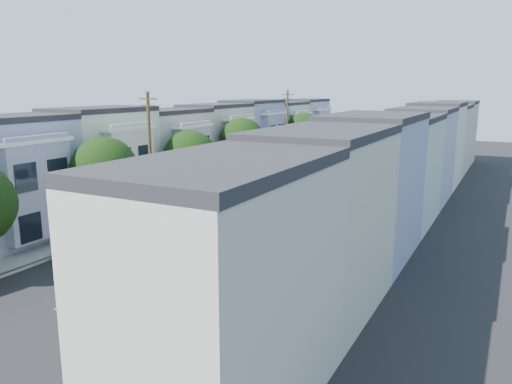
% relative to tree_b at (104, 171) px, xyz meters
% --- Properties ---
extents(ground, '(160.00, 160.00, 0.00)m').
position_rel_tree_b_xyz_m(ground, '(6.30, 3.01, -4.80)').
color(ground, black).
rests_on(ground, ground).
extents(road_slab, '(12.00, 70.00, 0.02)m').
position_rel_tree_b_xyz_m(road_slab, '(6.30, 18.01, -4.79)').
color(road_slab, black).
rests_on(road_slab, ground).
extents(curb_left, '(0.30, 70.00, 0.15)m').
position_rel_tree_b_xyz_m(curb_left, '(0.25, 18.01, -4.73)').
color(curb_left, gray).
rests_on(curb_left, ground).
extents(curb_right, '(0.30, 70.00, 0.15)m').
position_rel_tree_b_xyz_m(curb_right, '(12.35, 18.01, -4.73)').
color(curb_right, gray).
rests_on(curb_right, ground).
extents(sidewalk_left, '(2.60, 70.00, 0.15)m').
position_rel_tree_b_xyz_m(sidewalk_left, '(-1.05, 18.01, -4.73)').
color(sidewalk_left, gray).
rests_on(sidewalk_left, ground).
extents(sidewalk_right, '(2.60, 70.00, 0.15)m').
position_rel_tree_b_xyz_m(sidewalk_right, '(13.65, 18.01, -4.73)').
color(sidewalk_right, gray).
rests_on(sidewalk_right, ground).
extents(centerline, '(0.12, 70.00, 0.01)m').
position_rel_tree_b_xyz_m(centerline, '(6.30, 18.01, -4.80)').
color(centerline, gold).
rests_on(centerline, ground).
extents(townhouse_row_left, '(5.00, 70.00, 8.50)m').
position_rel_tree_b_xyz_m(townhouse_row_left, '(-4.85, 18.01, -4.80)').
color(townhouse_row_left, '#B4C0B7').
rests_on(townhouse_row_left, ground).
extents(townhouse_row_right, '(5.00, 70.00, 8.50)m').
position_rel_tree_b_xyz_m(townhouse_row_right, '(17.45, 18.01, -4.80)').
color(townhouse_row_right, '#B4C0B7').
rests_on(townhouse_row_right, ground).
extents(tree_b, '(4.67, 4.67, 7.16)m').
position_rel_tree_b_xyz_m(tree_b, '(0.00, 0.00, 0.00)').
color(tree_b, black).
rests_on(tree_b, ground).
extents(tree_c, '(4.70, 4.70, 6.85)m').
position_rel_tree_b_xyz_m(tree_c, '(0.00, 10.22, -0.32)').
color(tree_c, black).
rests_on(tree_c, ground).
extents(tree_d, '(4.70, 4.70, 7.40)m').
position_rel_tree_b_xyz_m(tree_d, '(-0.00, 19.54, 0.23)').
color(tree_d, black).
rests_on(tree_d, ground).
extents(tree_e, '(4.70, 4.70, 7.22)m').
position_rel_tree_b_xyz_m(tree_e, '(0.00, 36.16, 0.04)').
color(tree_e, black).
rests_on(tree_e, ground).
extents(tree_far_r, '(2.91, 2.91, 5.03)m').
position_rel_tree_b_xyz_m(tree_far_r, '(13.20, 32.91, -1.27)').
color(tree_far_r, black).
rests_on(tree_far_r, ground).
extents(utility_pole_near, '(1.60, 0.26, 10.00)m').
position_rel_tree_b_xyz_m(utility_pole_near, '(0.00, 5.01, 0.35)').
color(utility_pole_near, '#42301E').
rests_on(utility_pole_near, ground).
extents(utility_pole_far, '(1.60, 0.26, 10.00)m').
position_rel_tree_b_xyz_m(utility_pole_far, '(0.00, 31.01, 0.35)').
color(utility_pole_far, '#42301E').
rests_on(utility_pole_far, ground).
extents(fedex_truck, '(2.29, 5.95, 2.85)m').
position_rel_tree_b_xyz_m(fedex_truck, '(8.27, 0.80, -3.21)').
color(fedex_truck, silver).
rests_on(fedex_truck, ground).
extents(lead_sedan, '(1.73, 4.09, 1.31)m').
position_rel_tree_b_xyz_m(lead_sedan, '(8.35, 8.90, -4.15)').
color(lead_sedan, black).
rests_on(lead_sedan, ground).
extents(parked_left_b, '(1.36, 3.68, 1.22)m').
position_rel_tree_b_xyz_m(parked_left_b, '(1.40, -3.69, -4.19)').
color(parked_left_b, black).
rests_on(parked_left_b, ground).
extents(parked_left_c, '(2.10, 4.42, 1.22)m').
position_rel_tree_b_xyz_m(parked_left_c, '(1.40, 4.00, -4.19)').
color(parked_left_c, '#A0AEBA').
rests_on(parked_left_c, ground).
extents(parked_left_d, '(1.95, 4.58, 1.49)m').
position_rel_tree_b_xyz_m(parked_left_d, '(1.40, 15.98, -4.06)').
color(parked_left_d, '#3E0A11').
rests_on(parked_left_d, ground).
extents(parked_right_a, '(2.59, 4.95, 1.33)m').
position_rel_tree_b_xyz_m(parked_right_a, '(11.20, -3.32, -4.14)').
color(parked_right_a, '#383A3C').
rests_on(parked_right_a, ground).
extents(parked_right_b, '(1.83, 4.44, 1.42)m').
position_rel_tree_b_xyz_m(parked_right_b, '(11.20, 1.70, -4.09)').
color(parked_right_b, silver).
rests_on(parked_right_b, ground).
extents(parked_right_c, '(2.81, 5.63, 1.53)m').
position_rel_tree_b_xyz_m(parked_right_c, '(11.20, 20.82, -4.04)').
color(parked_right_c, black).
rests_on(parked_right_c, ground).
extents(parked_right_d, '(2.20, 4.38, 1.26)m').
position_rel_tree_b_xyz_m(parked_right_d, '(11.20, 29.74, -4.17)').
color(parked_right_d, black).
rests_on(parked_right_d, ground).
extents(motorcycle, '(0.31, 2.25, 0.89)m').
position_rel_tree_b_xyz_m(motorcycle, '(11.31, -9.45, -4.33)').
color(motorcycle, black).
rests_on(motorcycle, ground).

